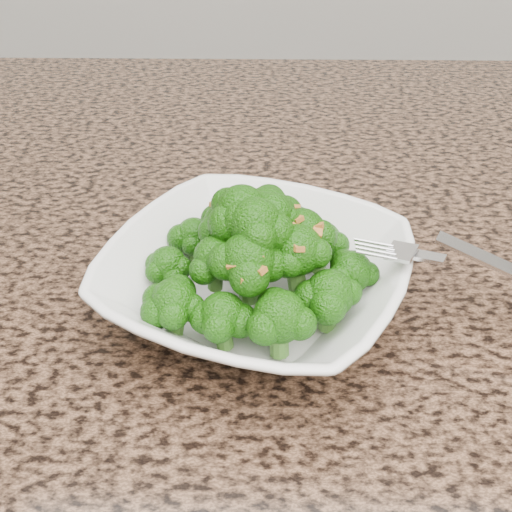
# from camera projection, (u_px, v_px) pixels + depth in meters

# --- Properties ---
(granite_counter) EXTENTS (1.64, 1.04, 0.03)m
(granite_counter) POSITION_uv_depth(u_px,v_px,m) (282.00, 272.00, 0.56)
(granite_counter) COLOR brown
(granite_counter) RESTS_ON cabinet
(bowl) EXTENTS (0.29, 0.29, 0.05)m
(bowl) POSITION_uv_depth(u_px,v_px,m) (256.00, 280.00, 0.48)
(bowl) COLOR white
(bowl) RESTS_ON granite_counter
(broccoli_pile) EXTENTS (0.20, 0.20, 0.07)m
(broccoli_pile) POSITION_uv_depth(u_px,v_px,m) (256.00, 213.00, 0.45)
(broccoli_pile) COLOR #1B5B0A
(broccoli_pile) RESTS_ON bowl
(garlic_topping) EXTENTS (0.12, 0.12, 0.01)m
(garlic_topping) POSITION_uv_depth(u_px,v_px,m) (256.00, 167.00, 0.43)
(garlic_topping) COLOR #B1712B
(garlic_topping) RESTS_ON broccoli_pile
(fork) EXTENTS (0.18, 0.11, 0.01)m
(fork) POSITION_uv_depth(u_px,v_px,m) (434.00, 257.00, 0.45)
(fork) COLOR silver
(fork) RESTS_ON bowl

